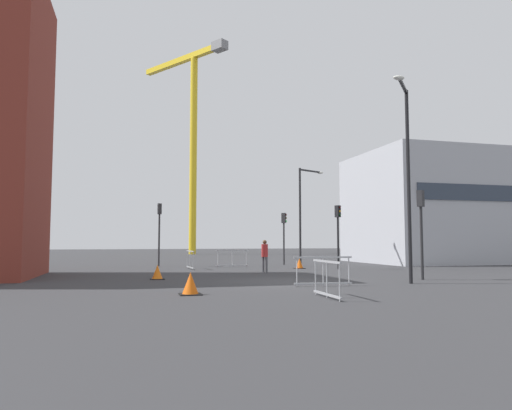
{
  "coord_description": "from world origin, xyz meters",
  "views": [
    {
      "loc": [
        -6.05,
        -18.34,
        1.65
      ],
      "look_at": [
        0.0,
        4.62,
        3.45
      ],
      "focal_mm": 33.18,
      "sensor_mm": 36.0,
      "label": 1
    }
  ],
  "objects_px": {
    "construction_crane": "(192,123)",
    "traffic_light_island": "(284,230)",
    "traffic_cone_striped": "(157,273)",
    "traffic_light_median": "(421,219)",
    "streetlamp_short": "(304,206)",
    "traffic_light_crosswalk": "(159,224)",
    "pedestrian_walking": "(265,253)",
    "streetlamp_tall": "(407,166)",
    "traffic_light_corner": "(338,226)",
    "traffic_cone_orange": "(299,264)",
    "traffic_cone_on_verge": "(190,284)"
  },
  "relations": [
    {
      "from": "traffic_light_island",
      "to": "traffic_light_median",
      "type": "height_order",
      "value": "traffic_light_median"
    },
    {
      "from": "traffic_light_median",
      "to": "streetlamp_short",
      "type": "bearing_deg",
      "value": 96.24
    },
    {
      "from": "construction_crane",
      "to": "pedestrian_walking",
      "type": "distance_m",
      "value": 38.32
    },
    {
      "from": "traffic_cone_orange",
      "to": "streetlamp_tall",
      "type": "bearing_deg",
      "value": -86.98
    },
    {
      "from": "traffic_light_crosswalk",
      "to": "traffic_cone_striped",
      "type": "height_order",
      "value": "traffic_light_crosswalk"
    },
    {
      "from": "streetlamp_short",
      "to": "traffic_cone_on_verge",
      "type": "bearing_deg",
      "value": -122.49
    },
    {
      "from": "traffic_light_crosswalk",
      "to": "traffic_cone_orange",
      "type": "relative_size",
      "value": 6.66
    },
    {
      "from": "traffic_light_crosswalk",
      "to": "traffic_light_corner",
      "type": "bearing_deg",
      "value": -29.74
    },
    {
      "from": "traffic_light_crosswalk",
      "to": "traffic_light_median",
      "type": "distance_m",
      "value": 17.11
    },
    {
      "from": "construction_crane",
      "to": "streetlamp_tall",
      "type": "height_order",
      "value": "construction_crane"
    },
    {
      "from": "construction_crane",
      "to": "traffic_cone_striped",
      "type": "distance_m",
      "value": 42.01
    },
    {
      "from": "traffic_cone_on_verge",
      "to": "traffic_light_corner",
      "type": "bearing_deg",
      "value": 47.8
    },
    {
      "from": "traffic_light_island",
      "to": "traffic_cone_striped",
      "type": "xyz_separation_m",
      "value": [
        -9.16,
        -10.48,
        -2.15
      ]
    },
    {
      "from": "traffic_cone_on_verge",
      "to": "streetlamp_short",
      "type": "bearing_deg",
      "value": 57.51
    },
    {
      "from": "traffic_light_island",
      "to": "pedestrian_walking",
      "type": "relative_size",
      "value": 2.12
    },
    {
      "from": "traffic_light_crosswalk",
      "to": "pedestrian_walking",
      "type": "height_order",
      "value": "traffic_light_crosswalk"
    },
    {
      "from": "pedestrian_walking",
      "to": "traffic_cone_striped",
      "type": "bearing_deg",
      "value": -150.53
    },
    {
      "from": "traffic_light_island",
      "to": "traffic_cone_striped",
      "type": "height_order",
      "value": "traffic_light_island"
    },
    {
      "from": "traffic_cone_orange",
      "to": "traffic_light_island",
      "type": "bearing_deg",
      "value": 83.38
    },
    {
      "from": "traffic_light_median",
      "to": "pedestrian_walking",
      "type": "xyz_separation_m",
      "value": [
        -5.2,
        6.32,
        -1.59
      ]
    },
    {
      "from": "construction_crane",
      "to": "traffic_light_island",
      "type": "relative_size",
      "value": 7.21
    },
    {
      "from": "construction_crane",
      "to": "traffic_light_crosswalk",
      "type": "distance_m",
      "value": 31.39
    },
    {
      "from": "traffic_light_corner",
      "to": "traffic_light_island",
      "type": "xyz_separation_m",
      "value": [
        -1.51,
        5.63,
        -0.09
      ]
    },
    {
      "from": "construction_crane",
      "to": "traffic_cone_striped",
      "type": "xyz_separation_m",
      "value": [
        -6.11,
        -38.25,
        -16.27
      ]
    },
    {
      "from": "streetlamp_short",
      "to": "traffic_cone_orange",
      "type": "xyz_separation_m",
      "value": [
        -1.06,
        -2.07,
        -3.6
      ]
    },
    {
      "from": "streetlamp_tall",
      "to": "traffic_cone_orange",
      "type": "xyz_separation_m",
      "value": [
        -0.57,
        10.72,
        -4.26
      ]
    },
    {
      "from": "streetlamp_tall",
      "to": "streetlamp_short",
      "type": "height_order",
      "value": "streetlamp_tall"
    },
    {
      "from": "construction_crane",
      "to": "traffic_light_island",
      "type": "distance_m",
      "value": 31.3
    },
    {
      "from": "traffic_light_corner",
      "to": "traffic_cone_striped",
      "type": "height_order",
      "value": "traffic_light_corner"
    },
    {
      "from": "traffic_light_corner",
      "to": "traffic_cone_striped",
      "type": "bearing_deg",
      "value": -155.53
    },
    {
      "from": "traffic_light_crosswalk",
      "to": "traffic_light_island",
      "type": "distance_m",
      "value": 8.53
    },
    {
      "from": "traffic_light_crosswalk",
      "to": "streetlamp_short",
      "type": "bearing_deg",
      "value": -15.99
    },
    {
      "from": "traffic_light_island",
      "to": "traffic_cone_orange",
      "type": "distance_m",
      "value": 5.07
    },
    {
      "from": "streetlamp_short",
      "to": "pedestrian_walking",
      "type": "distance_m",
      "value": 6.86
    },
    {
      "from": "traffic_light_crosswalk",
      "to": "traffic_cone_on_verge",
      "type": "height_order",
      "value": "traffic_light_crosswalk"
    },
    {
      "from": "traffic_cone_orange",
      "to": "traffic_light_corner",
      "type": "bearing_deg",
      "value": -27.61
    },
    {
      "from": "traffic_cone_orange",
      "to": "pedestrian_walking",
      "type": "bearing_deg",
      "value": -137.29
    },
    {
      "from": "streetlamp_tall",
      "to": "traffic_light_corner",
      "type": "bearing_deg",
      "value": 81.31
    },
    {
      "from": "traffic_light_corner",
      "to": "pedestrian_walking",
      "type": "bearing_deg",
      "value": -161.83
    },
    {
      "from": "traffic_cone_orange",
      "to": "construction_crane",
      "type": "bearing_deg",
      "value": 94.46
    },
    {
      "from": "streetlamp_tall",
      "to": "traffic_light_island",
      "type": "relative_size",
      "value": 2.13
    },
    {
      "from": "traffic_light_crosswalk",
      "to": "traffic_light_corner",
      "type": "xyz_separation_m",
      "value": [
        10.04,
        -5.74,
        -0.21
      ]
    },
    {
      "from": "construction_crane",
      "to": "pedestrian_walking",
      "type": "height_order",
      "value": "construction_crane"
    },
    {
      "from": "streetlamp_short",
      "to": "traffic_light_crosswalk",
      "type": "relative_size",
      "value": 1.56
    },
    {
      "from": "construction_crane",
      "to": "streetlamp_tall",
      "type": "xyz_separation_m",
      "value": [
        3.09,
        -43.05,
        -12.0
      ]
    },
    {
      "from": "traffic_light_island",
      "to": "traffic_cone_orange",
      "type": "height_order",
      "value": "traffic_light_island"
    },
    {
      "from": "streetlamp_tall",
      "to": "traffic_light_corner",
      "type": "relative_size",
      "value": 2.04
    },
    {
      "from": "streetlamp_tall",
      "to": "traffic_cone_striped",
      "type": "relative_size",
      "value": 12.38
    },
    {
      "from": "streetlamp_tall",
      "to": "traffic_light_median",
      "type": "xyz_separation_m",
      "value": [
        1.71,
        1.71,
        -1.97
      ]
    },
    {
      "from": "streetlamp_short",
      "to": "traffic_cone_striped",
      "type": "height_order",
      "value": "streetlamp_short"
    }
  ]
}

